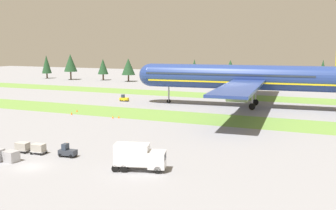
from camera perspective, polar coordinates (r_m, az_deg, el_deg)
The scene contains 16 objects.
ground_plane at distance 57.93m, azimuth -19.04°, elevation -8.38°, with size 400.00×400.00×0.00m, color gray.
grass_strip_near at distance 93.98m, azimuth -1.00°, elevation -1.47°, with size 320.00×13.94×0.01m, color olive.
grass_strip_far at distance 131.02m, azimuth 6.10°, elevation 1.35°, with size 320.00×13.94×0.01m, color olive.
airliner at distance 107.25m, azimuth 11.05°, elevation 3.92°, with size 60.37×74.46×22.25m.
baggage_tug at distance 61.25m, azimuth -14.22°, elevation -6.46°, with size 2.70×1.52×1.97m.
cargo_dolly_lead at distance 63.99m, azimuth -18.05°, elevation -5.87°, with size 2.32×1.68×1.55m.
cargo_dolly_second at distance 65.71m, azimuth -20.10°, elevation -5.60°, with size 2.32×1.68×1.55m.
catering_truck at distance 52.92m, azimuth -4.22°, elevation -7.32°, with size 7.32×4.17×3.58m.
pushback_tractor at distance 117.83m, azimuth -6.32°, elevation 0.93°, with size 2.70×1.50×1.97m.
ground_crew_marshaller at distance 63.14m, azimuth -14.22°, elevation -5.88°, with size 0.54×0.36×1.74m.
uld_container_3 at distance 61.25m, azimuth -21.56°, elevation -6.84°, with size 2.00×1.60×1.55m, color #A3A3A8.
taxiway_marker_0 at distance 90.89m, azimuth -7.06°, elevation -1.71°, with size 0.44×0.44×0.52m, color orange.
taxiway_marker_1 at distance 97.24m, azimuth -13.63°, elevation -1.17°, with size 0.44×0.44×0.69m, color orange.
taxiway_marker_2 at distance 90.84m, azimuth -7.91°, elevation -1.72°, with size 0.44×0.44×0.58m, color orange.
taxiway_marker_3 at distance 101.23m, azimuth -12.90°, elevation -0.79°, with size 0.44×0.44×0.59m, color orange.
distant_tree_line at distance 163.82m, azimuth 7.88°, elevation 5.20°, with size 195.95×10.20×12.11m.
Camera 1 is at (37.63, -40.84, 16.47)m, focal length 42.59 mm.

